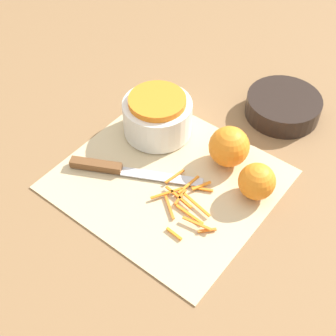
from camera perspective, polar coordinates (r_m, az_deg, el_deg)
ground_plane at (r=0.94m, az=0.00°, el=-1.46°), size 4.00×4.00×0.00m
cutting_board at (r=0.94m, az=0.00°, el=-1.34°), size 0.40×0.37×0.01m
bowl_speckled at (r=1.00m, az=-1.29°, el=6.47°), size 0.15×0.15×0.09m
bowl_dark at (r=1.09m, az=13.85°, el=7.32°), size 0.17×0.17×0.05m
knife at (r=0.95m, az=-6.87°, el=-0.00°), size 0.25×0.14×0.02m
orange_left at (r=0.94m, az=7.45°, el=2.61°), size 0.08×0.08×0.08m
orange_right at (r=0.90m, az=10.78°, el=-1.62°), size 0.07×0.07×0.07m
peel_pile at (r=0.89m, az=2.12°, el=-4.08°), size 0.14×0.14×0.01m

